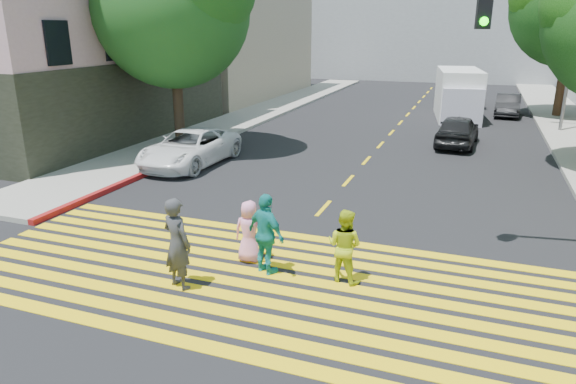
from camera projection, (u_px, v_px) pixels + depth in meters
The scene contains 19 objects.
ground at pixel (232, 310), 9.54m from camera, with size 120.00×120.00×0.00m, color black.
sidewalk_left at pixel (265, 111), 31.97m from camera, with size 3.00×40.00×0.15m, color gray.
curb_red at pixel (126, 182), 17.14m from camera, with size 0.20×8.00×0.16m, color maroon.
crosswalk at pixel (259, 279), 10.68m from camera, with size 13.40×5.30×0.01m.
lane_line at pixel (404, 118), 29.65m from camera, with size 0.12×34.40×0.01m.
building_left_pink at pixel (35, 37), 24.12m from camera, with size 12.10×14.10×11.00m.
building_left_tan at pixel (203, 28), 38.29m from camera, with size 12.00×16.00×10.00m, color tan.
backdrop_block at pixel (445, 17), 50.60m from camera, with size 30.00×8.00×12.00m, color gray.
tree_left at pixel (173, 0), 20.10m from camera, with size 8.40×8.16×8.98m.
pedestrian_man at pixel (177, 244), 10.09m from camera, with size 0.69×0.45×1.90m, color #323236.
pedestrian_woman at pixel (344, 246), 10.42m from camera, with size 0.76×0.59×1.55m, color #B1C718.
pedestrian_child at pixel (249, 231), 11.34m from camera, with size 0.69×0.45×1.41m, color pink.
pedestrian_extra at pixel (266, 234), 10.72m from camera, with size 1.03×0.43×1.76m, color teal.
white_sedan at pixel (190, 148), 19.41m from camera, with size 2.22×4.82×1.34m, color white.
dark_car_near at pixel (457, 130), 22.61m from camera, with size 1.63×4.05×1.38m, color black.
silver_car at pixel (467, 94), 34.69m from camera, with size 2.02×4.97×1.44m, color #969696.
dark_car_parked at pixel (508, 105), 30.40m from camera, with size 1.34×3.85×1.27m, color black.
white_van at pixel (458, 96), 29.22m from camera, with size 2.95×6.09×2.76m.
street_lamp at pixel (572, 28), 24.11m from camera, with size 1.96×0.23×8.68m.
Camera 1 is at (3.87, -7.54, 5.00)m, focal length 32.00 mm.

